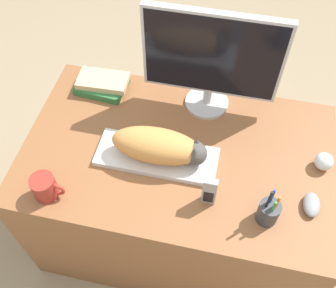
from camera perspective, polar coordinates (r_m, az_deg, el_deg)
desk at (r=1.85m, az=1.21°, el=-7.39°), size 1.23×0.76×0.70m
keyboard at (r=1.52m, az=-1.62°, el=-1.88°), size 0.47×0.17×0.02m
cat at (r=1.46m, az=-1.03°, el=-0.35°), size 0.36×0.14×0.13m
monitor at (r=1.53m, az=6.37°, el=12.18°), size 0.54×0.19×0.46m
computer_mouse at (r=1.50m, az=20.12°, el=-8.25°), size 0.06×0.10×0.04m
coffee_mug at (r=1.47m, az=-17.40°, el=-5.99°), size 0.12×0.09×0.10m
pen_cup at (r=1.40m, az=14.37°, el=-9.50°), size 0.07×0.07×0.19m
baseball at (r=1.59m, az=21.68°, el=-2.37°), size 0.07×0.07×0.07m
phone at (r=1.38m, az=6.01°, el=-6.86°), size 0.05×0.03×0.14m
book_stack at (r=1.77m, az=-9.51°, el=8.67°), size 0.23×0.17×0.06m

